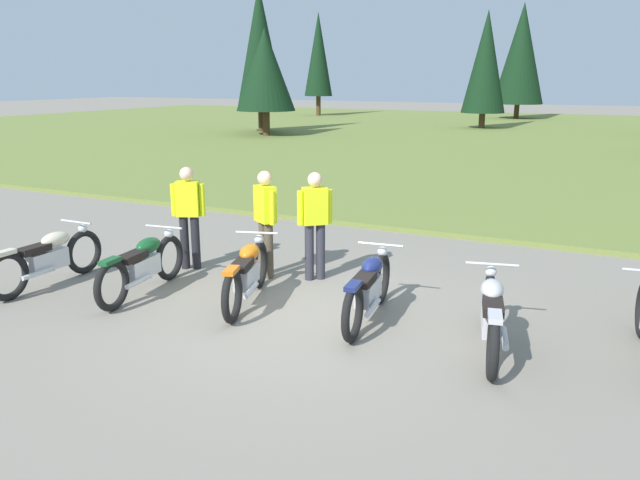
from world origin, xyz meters
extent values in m
plane|color=gray|center=(0.00, 0.00, 0.00)|extent=(140.00, 140.00, 0.00)
cube|color=olive|center=(0.00, 26.95, 0.05)|extent=(80.00, 44.00, 0.10)
cylinder|color=#47331E|center=(-18.72, 38.21, 0.80)|extent=(0.36, 0.36, 1.61)
cone|color=black|center=(-18.72, 38.21, 4.74)|extent=(2.17, 2.17, 6.27)
cylinder|color=#47331E|center=(-13.36, 21.37, 0.68)|extent=(0.36, 0.36, 1.37)
cone|color=black|center=(-13.36, 21.37, 3.41)|extent=(3.03, 3.03, 4.08)
cylinder|color=#47331E|center=(-4.38, 31.15, 0.50)|extent=(0.36, 0.36, 1.00)
cone|color=black|center=(-4.38, 31.15, 3.90)|extent=(2.53, 2.53, 5.79)
cylinder|color=#47331E|center=(-14.89, 23.39, 0.63)|extent=(0.36, 0.36, 1.25)
cone|color=black|center=(-14.89, 23.39, 4.58)|extent=(2.66, 2.66, 6.65)
cylinder|color=#47331E|center=(-4.05, 41.24, 0.58)|extent=(0.36, 0.36, 1.15)
cone|color=black|center=(-4.05, 41.24, 4.66)|extent=(3.54, 3.54, 7.00)
torus|color=black|center=(-3.96, 0.15, 0.35)|extent=(0.10, 0.70, 0.70)
torus|color=black|center=(-3.96, -1.25, 0.35)|extent=(0.10, 0.70, 0.70)
cube|color=silver|center=(-3.96, -0.55, 0.40)|extent=(0.20, 0.64, 0.28)
ellipsoid|color=beige|center=(-3.96, -0.37, 0.68)|extent=(0.26, 0.48, 0.22)
cube|color=black|center=(-3.96, -0.77, 0.62)|extent=(0.22, 0.48, 0.10)
cube|color=beige|center=(-3.96, -1.25, 0.69)|extent=(0.14, 0.32, 0.06)
cylinder|color=silver|center=(-3.96, 0.05, 0.86)|extent=(0.62, 0.04, 0.03)
sphere|color=silver|center=(-3.96, 0.17, 0.73)|extent=(0.14, 0.14, 0.14)
cylinder|color=silver|center=(-3.82, -0.85, 0.30)|extent=(0.07, 0.55, 0.07)
torus|color=black|center=(-2.53, 0.49, 0.35)|extent=(0.19, 0.71, 0.70)
torus|color=black|center=(-2.36, -0.90, 0.35)|extent=(0.19, 0.71, 0.70)
cube|color=silver|center=(-2.44, -0.21, 0.40)|extent=(0.28, 0.66, 0.28)
ellipsoid|color=#144C23|center=(-2.47, -0.03, 0.68)|extent=(0.32, 0.51, 0.22)
cube|color=black|center=(-2.42, -0.42, 0.62)|extent=(0.28, 0.50, 0.10)
cube|color=#144C23|center=(-2.36, -0.90, 0.69)|extent=(0.18, 0.33, 0.06)
cylinder|color=silver|center=(-2.52, 0.39, 0.86)|extent=(0.62, 0.11, 0.03)
sphere|color=silver|center=(-2.53, 0.51, 0.73)|extent=(0.14, 0.14, 0.14)
cylinder|color=silver|center=(-2.27, -0.49, 0.30)|extent=(0.14, 0.55, 0.07)
torus|color=black|center=(-1.10, 0.80, 0.35)|extent=(0.31, 0.70, 0.70)
torus|color=black|center=(-0.68, -0.54, 0.35)|extent=(0.31, 0.70, 0.70)
cube|color=silver|center=(-0.89, 0.13, 0.40)|extent=(0.38, 0.67, 0.28)
ellipsoid|color=orange|center=(-0.95, 0.30, 0.68)|extent=(0.39, 0.54, 0.22)
cube|color=black|center=(-0.83, -0.08, 0.62)|extent=(0.35, 0.52, 0.10)
cube|color=orange|center=(-0.68, -0.54, 0.69)|extent=(0.23, 0.35, 0.06)
cylinder|color=silver|center=(-1.07, 0.70, 0.86)|extent=(0.60, 0.22, 0.03)
sphere|color=silver|center=(-1.11, 0.82, 0.73)|extent=(0.14, 0.14, 0.14)
cylinder|color=silver|center=(-0.67, -0.11, 0.30)|extent=(0.23, 0.55, 0.07)
torus|color=black|center=(0.76, 0.98, 0.35)|extent=(0.18, 0.71, 0.70)
torus|color=black|center=(0.93, -0.41, 0.35)|extent=(0.18, 0.71, 0.70)
cube|color=silver|center=(0.84, 0.29, 0.40)|extent=(0.28, 0.66, 0.28)
ellipsoid|color=navy|center=(0.82, 0.47, 0.68)|extent=(0.32, 0.51, 0.22)
cube|color=black|center=(0.87, 0.07, 0.62)|extent=(0.28, 0.50, 0.10)
cube|color=navy|center=(0.93, -0.41, 0.69)|extent=(0.18, 0.33, 0.06)
cylinder|color=silver|center=(0.77, 0.89, 0.86)|extent=(0.62, 0.11, 0.03)
sphere|color=silver|center=(0.75, 1.00, 0.73)|extent=(0.14, 0.14, 0.14)
cylinder|color=silver|center=(1.02, 0.01, 0.30)|extent=(0.14, 0.55, 0.07)
torus|color=black|center=(2.28, 0.72, 0.35)|extent=(0.26, 0.70, 0.70)
torus|color=black|center=(2.60, -0.64, 0.35)|extent=(0.26, 0.70, 0.70)
cube|color=silver|center=(2.44, 0.04, 0.40)|extent=(0.34, 0.67, 0.28)
ellipsoid|color=#B7B7BC|center=(2.40, 0.21, 0.68)|extent=(0.36, 0.53, 0.22)
cube|color=black|center=(2.49, -0.18, 0.62)|extent=(0.32, 0.52, 0.10)
cube|color=#B7B7BC|center=(2.60, -0.64, 0.69)|extent=(0.21, 0.34, 0.06)
cylinder|color=silver|center=(2.30, 0.62, 0.86)|extent=(0.61, 0.17, 0.03)
sphere|color=silver|center=(2.27, 0.74, 0.73)|extent=(0.14, 0.14, 0.14)
cylinder|color=silver|center=(2.64, -0.22, 0.30)|extent=(0.19, 0.55, 0.07)
cylinder|color=#4C4233|center=(-1.20, 1.24, 0.44)|extent=(0.14, 0.14, 0.88)
cylinder|color=#4C4233|center=(-1.36, 1.34, 0.44)|extent=(0.14, 0.14, 0.88)
cube|color=#D8EA19|center=(-1.28, 1.29, 1.16)|extent=(0.42, 0.38, 0.56)
sphere|color=beige|center=(-1.28, 1.29, 1.56)|extent=(0.22, 0.22, 0.22)
cylinder|color=#D8EA19|center=(-1.08, 1.17, 1.14)|extent=(0.09, 0.09, 0.52)
cylinder|color=#D8EA19|center=(-1.48, 1.41, 1.14)|extent=(0.09, 0.09, 0.52)
cylinder|color=#2D2D38|center=(-0.60, 1.44, 0.44)|extent=(0.14, 0.14, 0.88)
cylinder|color=#2D2D38|center=(-0.46, 1.56, 0.44)|extent=(0.14, 0.14, 0.88)
cube|color=#D8EA19|center=(-0.53, 1.50, 1.16)|extent=(0.41, 0.40, 0.56)
sphere|color=beige|center=(-0.53, 1.50, 1.56)|extent=(0.22, 0.22, 0.22)
cylinder|color=#D8EA19|center=(-0.70, 1.35, 1.14)|extent=(0.09, 0.09, 0.52)
cylinder|color=#D8EA19|center=(-0.36, 1.65, 1.14)|extent=(0.09, 0.09, 0.52)
cylinder|color=black|center=(-2.69, 1.07, 0.44)|extent=(0.14, 0.14, 0.88)
cylinder|color=black|center=(-2.53, 1.15, 0.44)|extent=(0.14, 0.14, 0.88)
cube|color=#D8EA19|center=(-2.61, 1.11, 1.16)|extent=(0.42, 0.35, 0.56)
sphere|color=beige|center=(-2.61, 1.11, 1.56)|extent=(0.22, 0.22, 0.22)
cylinder|color=#D8EA19|center=(-2.82, 1.01, 1.14)|extent=(0.09, 0.09, 0.52)
cylinder|color=#D8EA19|center=(-2.40, 1.20, 1.14)|extent=(0.09, 0.09, 0.52)
camera|label=1|loc=(3.62, -6.74, 3.04)|focal=35.00mm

